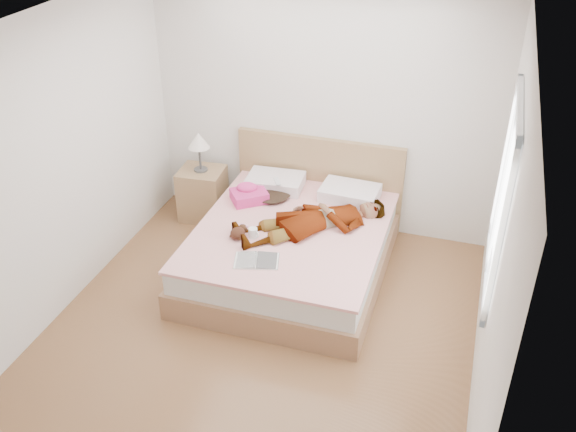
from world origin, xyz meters
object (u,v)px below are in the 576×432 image
object	(u,v)px
woman	(314,216)
nightstand	(202,190)
bed	(294,244)
magazine	(257,261)
phone	(277,181)
towel	(249,194)
coffee_mug	(253,233)
plush_toy	(239,232)

from	to	relation	value
woman	nightstand	xyz separation A→B (m)	(-1.45, 0.62, -0.28)
bed	magazine	xyz separation A→B (m)	(-0.13, -0.70, 0.24)
phone	towel	size ratio (longest dim) A/B	0.23
woman	nightstand	bearing A→B (deg)	-151.86
woman	coffee_mug	bearing A→B (deg)	-91.92
woman	nightstand	world-z (taller)	nightstand
phone	magazine	size ratio (longest dim) A/B	0.23
bed	magazine	size ratio (longest dim) A/B	4.73
bed	coffee_mug	size ratio (longest dim) A/B	16.39
phone	woman	bearing A→B (deg)	-77.38
coffee_mug	plush_toy	world-z (taller)	plush_toy
towel	coffee_mug	size ratio (longest dim) A/B	3.48
coffee_mug	plush_toy	bearing A→B (deg)	-159.57
towel	magazine	distance (m)	1.08
plush_toy	bed	bearing A→B (deg)	43.45
phone	nightstand	bearing A→B (deg)	128.31
woman	bed	world-z (taller)	bed
bed	coffee_mug	bearing A→B (deg)	-129.81
phone	coffee_mug	xyz separation A→B (m)	(0.02, -0.76, -0.15)
magazine	woman	bearing A→B (deg)	65.85
phone	coffee_mug	distance (m)	0.77
bed	nightstand	distance (m)	1.40
coffee_mug	towel	bearing A→B (deg)	113.98
phone	bed	distance (m)	0.67
phone	nightstand	size ratio (longest dim) A/B	0.10
magazine	nightstand	size ratio (longest dim) A/B	0.43
coffee_mug	nightstand	size ratio (longest dim) A/B	0.13
phone	magazine	xyz separation A→B (m)	(0.18, -1.12, -0.19)
magazine	plush_toy	world-z (taller)	plush_toy
coffee_mug	woman	bearing A→B (deg)	36.79
phone	nightstand	distance (m)	1.04
magazine	nightstand	distance (m)	1.75
phone	coffee_mug	bearing A→B (deg)	-127.35
woman	plush_toy	distance (m)	0.73
towel	bed	bearing A→B (deg)	-26.97
woman	towel	size ratio (longest dim) A/B	3.47
coffee_mug	plush_toy	xyz separation A→B (m)	(-0.13, -0.05, 0.01)
nightstand	woman	bearing A→B (deg)	-23.14
woman	coffee_mug	distance (m)	0.60
woman	bed	size ratio (longest dim) A/B	0.74
magazine	towel	bearing A→B (deg)	114.12
phone	towel	xyz separation A→B (m)	(-0.26, -0.13, -0.12)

